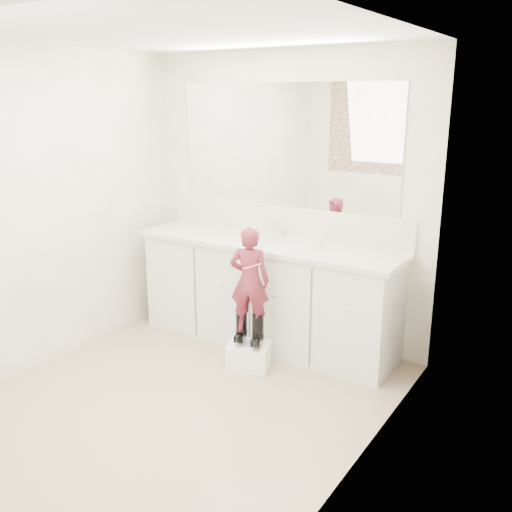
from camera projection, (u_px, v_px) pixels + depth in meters
The scene contains 17 objects.
floor at pixel (174, 404), 3.90m from camera, with size 3.00×3.00×0.00m, color #977D63.
ceiling at pixel (157, 29), 3.25m from camera, with size 3.00×3.00×0.00m, color white.
wall_back at pixel (285, 199), 4.79m from camera, with size 2.60×2.60×0.00m, color beige.
wall_left at pixel (34, 212), 4.25m from camera, with size 3.00×3.00×0.00m, color beige.
wall_right at pixel (361, 266), 2.90m from camera, with size 3.00×3.00×0.00m, color beige.
vanity_cabinet at pixel (267, 295), 4.78m from camera, with size 2.20×0.55×0.85m, color silver.
countertop at pixel (267, 244), 4.65m from camera, with size 2.28×0.58×0.04m, color beige.
backsplash at pixel (284, 220), 4.83m from camera, with size 2.28×0.03×0.25m, color beige.
mirror at pixel (285, 146), 4.66m from camera, with size 2.00×0.02×1.00m, color white.
faucet at pixel (277, 232), 4.76m from camera, with size 0.08×0.08×0.10m, color silver.
cup at pixel (318, 242), 4.46m from camera, with size 0.10×0.10×0.09m, color #F2E9C1.
soap_bottle at pixel (254, 229), 4.72m from camera, with size 0.07×0.08×0.17m, color silver.
step_stool at pixel (249, 356), 4.40m from camera, with size 0.31×0.26×0.20m, color white.
boot_left at pixel (242, 326), 4.39m from camera, with size 0.09×0.17×0.26m, color black, non-canonical shape.
boot_right at pixel (258, 330), 4.32m from camera, with size 0.09×0.17×0.26m, color black, non-canonical shape.
toddler at pixel (250, 280), 4.25m from camera, with size 0.30×0.20×0.82m, color #A83343.
toothbrush at pixel (252, 266), 4.12m from camera, with size 0.01×0.01×0.14m, color #F35EBA.
Camera 1 is at (2.34, -2.63, 2.04)m, focal length 40.00 mm.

